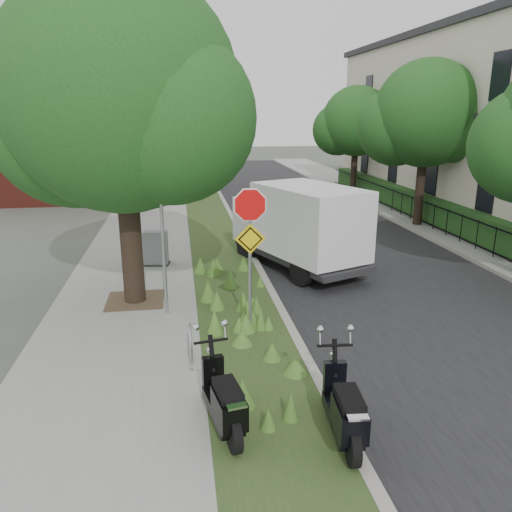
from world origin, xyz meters
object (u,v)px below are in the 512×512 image
(scooter_far, at_px, (345,416))
(box_truck, at_px, (300,223))
(sign_assembly, at_px, (250,231))
(utility_cabinet, at_px, (156,248))
(scooter_near, at_px, (225,407))

(scooter_far, relative_size, box_truck, 0.35)
(sign_assembly, distance_m, scooter_far, 4.40)
(box_truck, bearing_deg, utility_cabinet, 170.15)
(sign_assembly, bearing_deg, utility_cabinet, 112.54)
(scooter_near, bearing_deg, sign_assembly, 75.97)
(sign_assembly, bearing_deg, scooter_far, -78.79)
(sign_assembly, relative_size, utility_cabinet, 3.06)
(sign_assembly, height_order, utility_cabinet, sign_assembly)
(sign_assembly, xyz_separation_m, utility_cabinet, (-2.19, 5.26, -1.70))
(scooter_far, bearing_deg, scooter_near, 163.38)
(utility_cabinet, bearing_deg, scooter_far, -72.15)
(scooter_near, height_order, utility_cabinet, utility_cabinet)
(scooter_near, relative_size, utility_cabinet, 1.73)
(sign_assembly, xyz_separation_m, box_truck, (2.15, 4.51, -0.88))
(scooter_far, distance_m, box_truck, 8.62)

